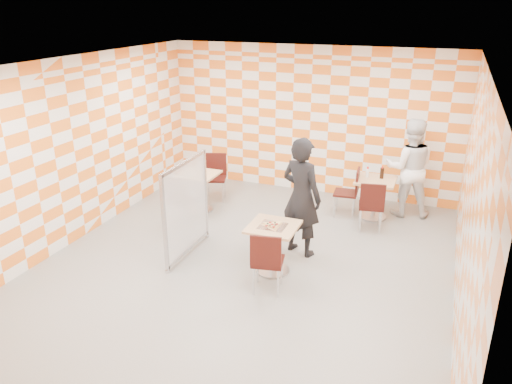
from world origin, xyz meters
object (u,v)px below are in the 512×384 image
at_px(chair_empty_near, 180,198).
at_px(empty_table, 199,186).
at_px(man_white, 409,168).
at_px(soda_bottle, 382,173).
at_px(chair_main_front, 267,258).
at_px(chair_second_front, 372,203).
at_px(chair_empty_far, 216,173).
at_px(main_table, 273,241).
at_px(sport_bottle, 367,173).
at_px(second_table, 375,192).
at_px(partition, 186,208).
at_px(man_dark, 301,197).
at_px(chair_second_side, 351,189).

bearing_deg(chair_empty_near, empty_table, 91.55).
xyz_separation_m(man_white, soda_bottle, (-0.45, -0.27, -0.07)).
relative_size(chair_main_front, chair_second_front, 1.00).
distance_m(man_white, soda_bottle, 0.53).
height_order(chair_empty_far, man_white, man_white).
height_order(empty_table, man_white, man_white).
bearing_deg(main_table, sport_bottle, 70.96).
bearing_deg(empty_table, second_table, 15.55).
relative_size(chair_empty_near, sport_bottle, 4.62).
bearing_deg(sport_bottle, chair_empty_far, -175.16).
distance_m(main_table, chair_empty_far, 3.15).
bearing_deg(chair_second_front, sport_bottle, 106.87).
relative_size(partition, man_white, 0.84).
height_order(main_table, chair_empty_far, chair_empty_far).
relative_size(chair_empty_far, man_white, 0.50).
xyz_separation_m(empty_table, man_dark, (2.29, -0.94, 0.44)).
height_order(chair_main_front, chair_second_front, same).
bearing_deg(empty_table, soda_bottle, 16.76).
bearing_deg(man_dark, chair_empty_far, -16.45).
bearing_deg(chair_second_side, sport_bottle, 34.67).
xyz_separation_m(chair_main_front, chair_second_side, (0.53, 3.06, 0.00)).
bearing_deg(chair_main_front, main_table, 101.79).
distance_m(chair_second_front, man_white, 1.19).
height_order(chair_second_side, partition, partition).
distance_m(sport_bottle, soda_bottle, 0.26).
bearing_deg(sport_bottle, chair_empty_near, -150.21).
relative_size(second_table, sport_bottle, 3.75).
distance_m(chair_empty_near, soda_bottle, 3.68).
distance_m(main_table, chair_second_front, 2.22).
bearing_deg(sport_bottle, man_white, 22.61).
height_order(man_dark, sport_bottle, man_dark).
relative_size(empty_table, chair_main_front, 0.81).
height_order(second_table, partition, partition).
bearing_deg(main_table, empty_table, 141.33).
xyz_separation_m(second_table, chair_main_front, (-0.96, -3.16, 0.04)).
bearing_deg(main_table, man_white, 61.08).
relative_size(empty_table, chair_second_front, 0.81).
relative_size(second_table, chair_second_front, 0.81).
bearing_deg(man_white, chair_empty_near, 17.18).
distance_m(chair_main_front, chair_empty_far, 3.70).
distance_m(partition, man_white, 4.21).
bearing_deg(chair_second_side, chair_second_front, -49.79).
distance_m(second_table, man_white, 0.77).
bearing_deg(man_dark, soda_bottle, -97.36).
bearing_deg(partition, sport_bottle, 47.77).
relative_size(second_table, soda_bottle, 3.26).
bearing_deg(chair_empty_far, sport_bottle, 4.84).
height_order(second_table, chair_second_side, chair_second_side).
relative_size(man_dark, man_white, 1.03).
bearing_deg(chair_empty_far, partition, -75.01).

